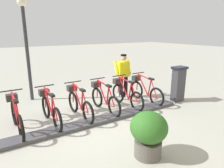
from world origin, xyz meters
name	(u,v)px	position (x,y,z in m)	size (l,w,h in m)	color
ground_plane	(95,123)	(0.00, 0.00, 0.00)	(60.00, 60.00, 0.00)	#A9A99C
dock_rail_base	(95,121)	(0.00, 0.00, 0.05)	(0.44, 5.92, 0.10)	#47474C
payment_kiosk	(178,83)	(0.05, -3.44, 0.67)	(0.36, 0.52, 1.28)	#38383D
bike_docked_0	(145,90)	(0.62, -2.36, 0.43)	(1.72, 0.54, 1.02)	black
bike_docked_1	(126,94)	(0.62, -1.51, 0.43)	(1.72, 0.54, 1.02)	black
bike_docked_2	(104,98)	(0.62, -0.65, 0.43)	(1.72, 0.54, 1.02)	black
bike_docked_3	(79,103)	(0.62, 0.20, 0.43)	(1.72, 0.54, 1.02)	black
bike_docked_4	(50,109)	(0.62, 1.05, 0.43)	(1.72, 0.54, 1.02)	black
bike_docked_5	(16,116)	(0.62, 1.91, 0.43)	(1.72, 0.54, 1.02)	black
worker_near_rack	(123,74)	(1.50, -2.02, 0.91)	(0.54, 0.67, 1.66)	white
lamp_post	(25,34)	(3.04, 1.09, 2.40)	(0.32, 0.32, 3.62)	#2D2D33
planter_bush	(149,132)	(-1.95, -0.22, 0.54)	(0.76, 0.76, 0.97)	#59544C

